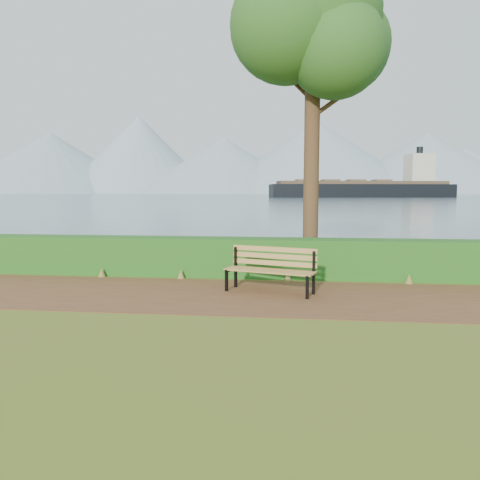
# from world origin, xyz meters

# --- Properties ---
(ground) EXTENTS (140.00, 140.00, 0.00)m
(ground) POSITION_xyz_m (0.00, 0.00, 0.00)
(ground) COLOR #54631C
(ground) RESTS_ON ground
(path) EXTENTS (40.00, 3.40, 0.01)m
(path) POSITION_xyz_m (0.00, 0.30, 0.01)
(path) COLOR #54321D
(path) RESTS_ON ground
(hedge) EXTENTS (32.00, 0.85, 1.00)m
(hedge) POSITION_xyz_m (0.00, 2.60, 0.50)
(hedge) COLOR #184814
(hedge) RESTS_ON ground
(water) EXTENTS (700.00, 510.00, 0.00)m
(water) POSITION_xyz_m (0.00, 260.00, 0.01)
(water) COLOR slate
(water) RESTS_ON ground
(mountains) EXTENTS (585.00, 190.00, 70.00)m
(mountains) POSITION_xyz_m (-9.17, 406.05, 27.70)
(mountains) COLOR #7B92A5
(mountains) RESTS_ON ground
(bench) EXTENTS (2.05, 1.14, 0.99)m
(bench) POSITION_xyz_m (1.25, 0.73, 0.57)
(bench) COLOR black
(bench) RESTS_ON ground
(tree) EXTENTS (4.20, 3.85, 8.78)m
(tree) POSITION_xyz_m (2.18, 3.32, 6.53)
(tree) COLOR #3C2518
(tree) RESTS_ON ground
(cargo_ship) EXTENTS (63.30, 22.71, 19.01)m
(cargo_ship) POSITION_xyz_m (26.56, 154.93, 2.83)
(cargo_ship) COLOR black
(cargo_ship) RESTS_ON ground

